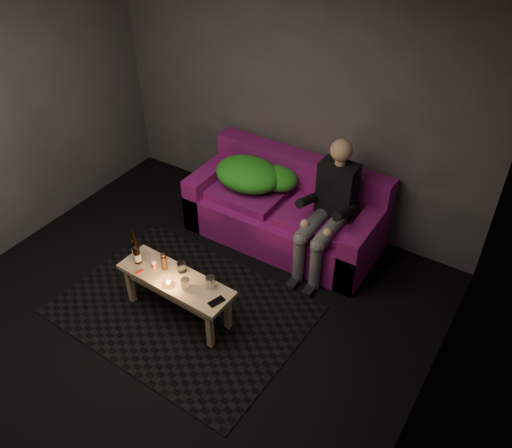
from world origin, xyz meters
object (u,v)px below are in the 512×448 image
Objects in this scene: person at (329,207)px; beer_bottle_a at (136,248)px; coffee_table at (176,285)px; sofa at (287,212)px; steel_cup at (211,282)px; beer_bottle_b at (137,254)px.

person is 1.73m from beer_bottle_a.
coffee_table is 3.62× the size of beer_bottle_a.
steel_cup is (0.07, -1.36, 0.18)m from sofa.
person is at bearing 70.11° from steel_cup.
person reaches higher than beer_bottle_b.
sofa is 1.45m from coffee_table.
beer_bottle_b reaches higher than steel_cup.
beer_bottle_a is 0.75m from steel_cup.
beer_bottle_a is 2.68× the size of steel_cup.
beer_bottle_a is (-0.67, -1.41, 0.24)m from sofa.
person is at bearing 46.75° from beer_bottle_a.
coffee_table is at bearing 1.98° from beer_bottle_b.
person is at bearing 59.76° from coffee_table.
beer_bottle_a is (-1.18, -1.25, -0.12)m from person.
steel_cup is (-0.44, -1.20, -0.17)m from person.
steel_cup is at bearing -87.07° from sofa.
beer_bottle_b is (-0.39, -0.01, 0.17)m from coffee_table.
person reaches higher than sofa.
beer_bottle_a is 1.14× the size of beer_bottle_b.
beer_bottle_b is at bearing -113.53° from sofa.
steel_cup is (0.74, 0.05, -0.05)m from beer_bottle_a.
beer_bottle_b is at bearing -39.89° from beer_bottle_a.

